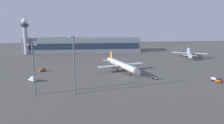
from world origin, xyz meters
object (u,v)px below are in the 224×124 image
maintenance_van (43,70)px  airplane_terminal_side (122,65)px  control_tower (25,34)px  airplane_far_stand (189,53)px  pushback_tug (156,78)px  catering_truck (32,79)px  fuel_truck (217,80)px  apron_light_west (74,62)px  apron_light_central (33,66)px

maintenance_van → airplane_terminal_side: bearing=48.1°
control_tower → airplane_far_stand: control_tower is taller
airplane_terminal_side → pushback_tug: (18.52, -24.14, -3.34)m
airplane_terminal_side → catering_truck: (-57.90, -21.40, -2.83)m
airplane_far_stand → fuel_truck: airplane_far_stand is taller
airplane_far_stand → control_tower: bearing=-168.8°
airplane_terminal_side → fuel_truck: (53.77, -32.39, -3.04)m
catering_truck → pushback_tug: (76.42, -2.74, -0.51)m
catering_truck → apron_light_west: (27.54, -24.70, 15.14)m
airplane_far_stand → maintenance_van: 138.35m
airplane_far_stand → fuel_truck: 84.97m
airplane_far_stand → apron_light_west: 142.04m
maintenance_van → control_tower: bearing=164.5°
apron_light_west → pushback_tug: bearing=24.2°
control_tower → fuel_truck: control_tower is taller
control_tower → catering_truck: control_tower is taller
apron_light_west → airplane_far_stand: bearing=42.9°
fuel_truck → pushback_tug: (-35.25, 8.25, -0.30)m
airplane_far_stand → fuel_truck: (-19.47, -82.66, -2.82)m
control_tower → apron_light_west: size_ratio=1.25×
fuel_truck → apron_light_west: 86.61m
airplane_far_stand → catering_truck: (-131.13, -71.67, -2.61)m
maintenance_van → pushback_tug: 80.62m
fuel_truck → apron_light_central: size_ratio=0.25×
apron_light_central → apron_light_west: apron_light_west is taller
airplane_terminal_side → maintenance_van: (-57.08, 3.89, -3.23)m
maintenance_van → pushback_tug: maintenance_van is taller
apron_light_west → airplane_terminal_side: bearing=56.6°
maintenance_van → apron_light_central: (6.70, -49.45, 13.69)m
catering_truck → apron_light_central: bearing=-118.3°
maintenance_van → fuel_truck: bearing=33.9°
catering_truck → pushback_tug: catering_truck is taller
pushback_tug → airplane_far_stand: bearing=176.7°
fuel_truck → catering_truck: 112.21m
airplane_terminal_side → apron_light_central: size_ratio=1.69×
control_tower → airplane_terminal_side: control_tower is taller
fuel_truck → apron_light_central: 105.83m
airplane_terminal_side → apron_light_west: apron_light_west is taller
maintenance_van → catering_truck: bearing=-39.9°
pushback_tug → airplane_terminal_side: bearing=-109.4°
airplane_far_stand → maintenance_van: (-130.31, -46.38, -3.00)m
apron_light_central → airplane_terminal_side: bearing=42.1°
control_tower → maintenance_van: control_tower is taller
airplane_terminal_side → apron_light_central: apron_light_central is taller
fuel_truck → apron_light_central: bearing=-21.4°
apron_light_west → maintenance_van: bearing=118.1°
airplane_far_stand → apron_light_central: size_ratio=1.58×
maintenance_van → pushback_tug: bearing=31.7°
control_tower → apron_light_central: bearing=-72.9°
catering_truck → airplane_far_stand: bearing=-17.0°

